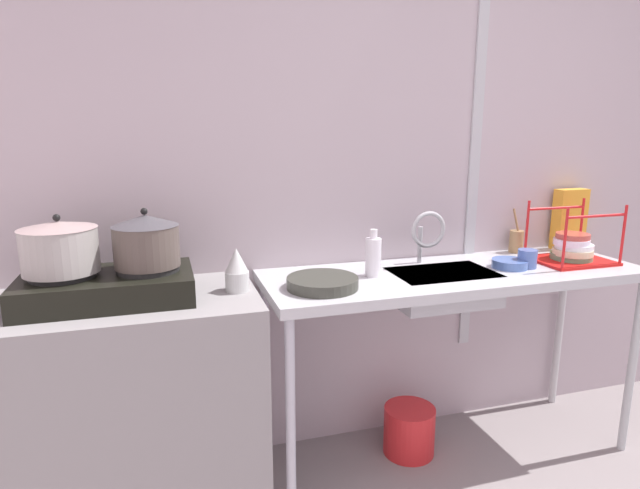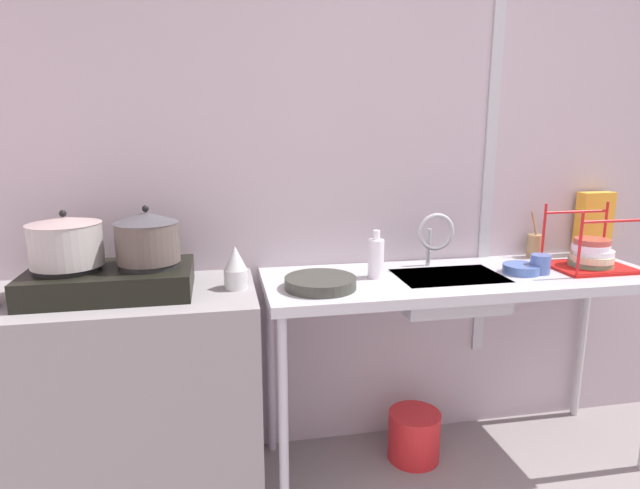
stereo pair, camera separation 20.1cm
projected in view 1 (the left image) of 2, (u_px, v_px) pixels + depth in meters
The scene contains 18 objects.
wall_back at pixel (468, 156), 2.47m from camera, with size 5.35×0.10×2.62m, color #B9AAB1.
wall_metal_strip at pixel (477, 127), 2.39m from camera, with size 0.05×0.01×2.09m, color #B9BABF.
counter_concrete at pixel (103, 414), 1.90m from camera, with size 1.14×0.53×0.85m, color gray.
counter_sink at pixel (455, 286), 2.23m from camera, with size 1.63×0.53×0.85m.
stove at pixel (108, 286), 1.81m from camera, with size 0.57×0.34×0.11m.
pot_on_left_burner at pixel (60, 247), 1.74m from camera, with size 0.25×0.25×0.20m.
pot_on_right_burner at pixel (146, 241), 1.82m from camera, with size 0.23×0.23×0.21m.
percolator at pixel (237, 270), 1.92m from camera, with size 0.09×0.09×0.16m.
sink_basin at pixel (442, 287), 2.20m from camera, with size 0.43×0.28×0.13m, color #B9BABF.
faucet at pixel (427, 232), 2.25m from camera, with size 0.16×0.09×0.24m.
frying_pan at pixel (322, 283), 1.97m from camera, with size 0.27×0.27×0.04m, color #36372F.
dish_rack at pixel (572, 249), 2.35m from camera, with size 0.33×0.26×0.27m.
cup_by_rack at pixel (527, 259), 2.25m from camera, with size 0.08×0.08×0.08m, color #4D67AD.
small_bowl_on_drainboard at pixel (510, 264), 2.25m from camera, with size 0.15×0.15×0.04m, color #4A69B0.
bottle_by_sink at pixel (373, 256), 2.11m from camera, with size 0.06×0.06×0.19m.
cereal_box at pixel (569, 219), 2.59m from camera, with size 0.16×0.07×0.30m, color gold.
utensil_jar at pixel (516, 241), 2.53m from camera, with size 0.06×0.07×0.21m.
bucket_on_floor at pixel (409, 430), 2.36m from camera, with size 0.23×0.23×0.22m, color red.
Camera 1 is at (-1.40, -0.29, 1.43)m, focal length 29.49 mm.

